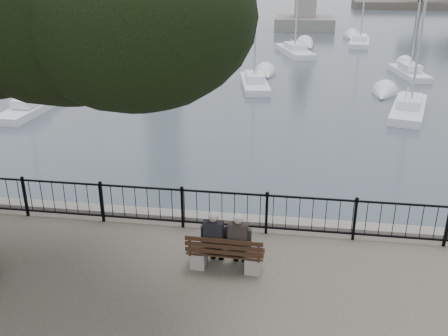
% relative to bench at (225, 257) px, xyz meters
% --- Properties ---
extents(harbor, '(260.00, 260.00, 1.20)m').
position_rel_bench_xyz_m(harbor, '(-0.27, 2.12, -0.79)').
color(harbor, slate).
rests_on(harbor, ground).
extents(railing, '(22.06, 0.06, 1.00)m').
position_rel_bench_xyz_m(railing, '(-0.27, 1.62, 0.27)').
color(railing, black).
rests_on(railing, ground).
extents(bench, '(1.60, 0.52, 0.84)m').
position_rel_bench_xyz_m(bench, '(0.00, 0.00, 0.00)').
color(bench, gray).
rests_on(bench, ground).
extents(person_left, '(0.39, 0.66, 1.33)m').
position_rel_bench_xyz_m(person_left, '(-0.23, 0.10, 0.32)').
color(person_left, black).
rests_on(person_left, ground).
extents(person_right, '(0.39, 0.66, 1.33)m').
position_rel_bench_xyz_m(person_right, '(0.27, 0.08, 0.32)').
color(person_right, black).
rests_on(person_right, ground).
extents(lion_monument, '(6.35, 6.35, 9.28)m').
position_rel_bench_xyz_m(lion_monument, '(1.73, 49.04, 1.06)').
color(lion_monument, slate).
rests_on(lion_monument, ground).
extents(sailboat_a, '(1.48, 4.84, 8.55)m').
position_rel_bench_xyz_m(sailboat_a, '(-11.72, 13.60, -1.01)').
color(sailboat_a, white).
rests_on(sailboat_a, ground).
extents(sailboat_b, '(2.28, 5.25, 10.84)m').
position_rel_bench_xyz_m(sailboat_b, '(-1.24, 20.67, -0.96)').
color(sailboat_b, white).
rests_on(sailboat_b, ground).
extents(sailboat_c, '(2.73, 5.44, 9.49)m').
position_rel_bench_xyz_m(sailboat_c, '(6.78, 16.15, -1.00)').
color(sailboat_c, white).
rests_on(sailboat_c, ground).
extents(sailboat_d, '(2.08, 4.91, 8.51)m').
position_rel_bench_xyz_m(sailboat_d, '(8.49, 25.21, -1.01)').
color(sailboat_d, white).
rests_on(sailboat_d, ground).
extents(sailboat_e, '(2.34, 5.81, 11.91)m').
position_rel_bench_xyz_m(sailboat_e, '(-14.44, 28.14, -0.95)').
color(sailboat_e, white).
rests_on(sailboat_e, ground).
extents(sailboat_f, '(3.44, 6.35, 11.66)m').
position_rel_bench_xyz_m(sailboat_f, '(0.95, 32.51, -0.97)').
color(sailboat_f, white).
rests_on(sailboat_f, ground).
extents(sailboat_g, '(2.35, 6.01, 11.02)m').
position_rel_bench_xyz_m(sailboat_g, '(6.66, 38.44, -0.98)').
color(sailboat_g, white).
rests_on(sailboat_g, ground).
extents(sailboat_h, '(2.38, 4.90, 11.39)m').
position_rel_bench_xyz_m(sailboat_h, '(-5.75, 40.15, -0.94)').
color(sailboat_h, white).
rests_on(sailboat_h, ground).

